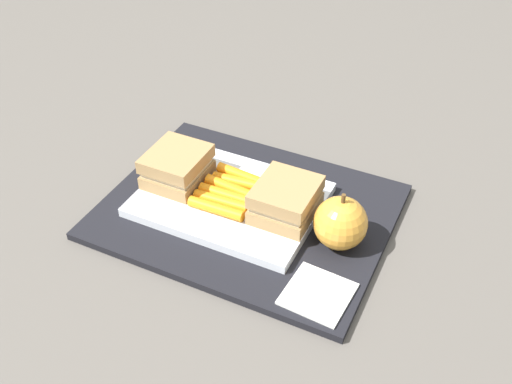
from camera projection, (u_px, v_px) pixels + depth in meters
The scene contains 8 objects.
ground_plane at pixel (247, 214), 0.78m from camera, with size 2.40×2.40×0.00m, color #56514C.
lunchbag_mat at pixel (247, 211), 0.78m from camera, with size 0.36×0.28×0.01m, color black.
food_tray at pixel (230, 199), 0.78m from camera, with size 0.23×0.17×0.01m, color white.
sandwich_half_left at pixel (177, 167), 0.79m from camera, with size 0.07×0.08×0.04m.
sandwich_half_right at pixel (286, 200), 0.73m from camera, with size 0.07×0.08×0.04m.
carrot_sticks_bundle at pixel (230, 192), 0.77m from camera, with size 0.08×0.09×0.02m.
apple at pixel (340, 223), 0.70m from camera, with size 0.06×0.06×0.08m.
paper_napkin at pixel (318, 294), 0.66m from camera, with size 0.07×0.07×0.00m, color white.
Camera 1 is at (0.26, -0.52, 0.52)m, focal length 41.94 mm.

